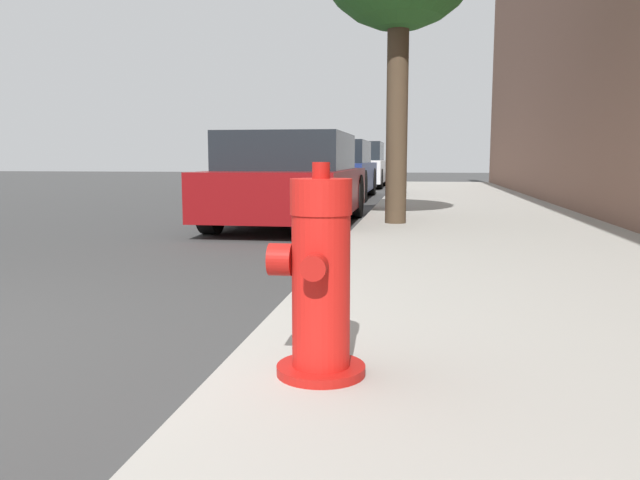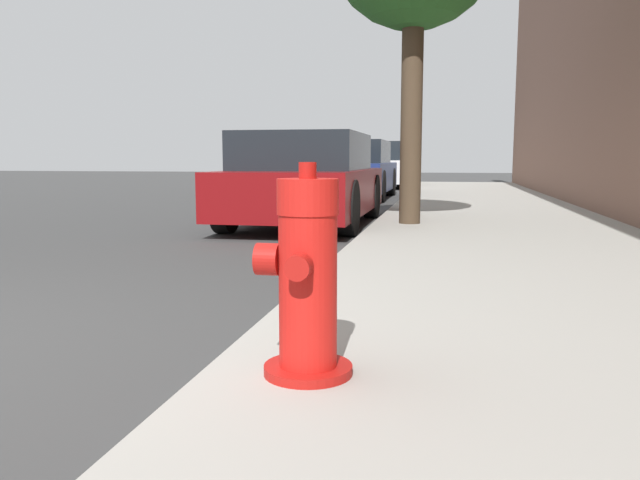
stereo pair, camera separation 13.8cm
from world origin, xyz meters
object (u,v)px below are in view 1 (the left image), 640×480
object	(u,v)px
fire_hydrant	(320,281)
parked_car_far	(358,166)
parked_car_near	(291,181)
parked_car_mid	(333,170)

from	to	relation	value
fire_hydrant	parked_car_far	world-z (taller)	parked_car_far
parked_car_near	parked_car_mid	xyz separation A→B (m)	(-0.25, 5.97, 0.03)
fire_hydrant	parked_car_mid	bearing A→B (deg)	97.74
parked_car_mid	fire_hydrant	bearing A→B (deg)	-82.26
parked_car_mid	parked_car_far	world-z (taller)	parked_car_far
fire_hydrant	parked_car_near	size ratio (longest dim) A/B	0.21
fire_hydrant	parked_car_far	bearing A→B (deg)	95.27
fire_hydrant	parked_car_mid	size ratio (longest dim) A/B	0.19
fire_hydrant	parked_car_mid	world-z (taller)	parked_car_mid
parked_car_far	parked_car_near	bearing A→B (deg)	-88.79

